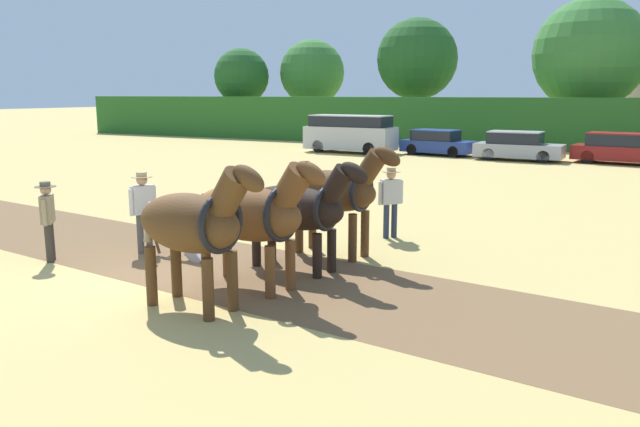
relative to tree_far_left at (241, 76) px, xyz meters
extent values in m
plane|color=tan|center=(22.60, -35.00, -4.79)|extent=(240.00, 240.00, 0.00)
cube|color=brown|center=(19.74, -33.30, -4.78)|extent=(30.93, 6.87, 0.01)
cube|color=#286023|center=(22.60, -2.94, -3.20)|extent=(70.63, 1.98, 3.17)
cylinder|color=brown|center=(0.00, 0.00, -3.00)|extent=(0.44, 0.44, 3.57)
sphere|color=#235623|center=(0.00, 0.00, 0.02)|extent=(4.51, 4.51, 4.51)
cylinder|color=brown|center=(5.12, 2.80, -2.96)|extent=(0.44, 0.44, 3.65)
sphere|color=#387533|center=(5.12, 2.80, 0.33)|extent=(5.32, 5.32, 5.32)
cylinder|color=brown|center=(14.63, 1.50, -2.65)|extent=(0.44, 0.44, 4.27)
sphere|color=#235623|center=(14.63, 1.50, 1.11)|extent=(5.91, 5.91, 5.91)
cylinder|color=#4C3823|center=(26.40, 0.95, -2.83)|extent=(0.44, 0.44, 3.91)
sphere|color=#387533|center=(26.40, 0.95, 1.08)|extent=(7.11, 7.11, 7.11)
cylinder|color=gray|center=(28.83, 23.66, -1.51)|extent=(2.04, 2.04, 6.55)
ellipsoid|color=#513319|center=(24.09, -35.85, -3.39)|extent=(2.06, 1.20, 0.94)
cylinder|color=#513319|center=(24.76, -35.65, -4.30)|extent=(0.18, 0.18, 0.98)
cylinder|color=#513319|center=(24.70, -36.20, -4.30)|extent=(0.18, 0.18, 0.98)
cylinder|color=#513319|center=(23.49, -35.51, -4.30)|extent=(0.18, 0.18, 0.98)
cylinder|color=#513319|center=(23.43, -36.05, -4.30)|extent=(0.18, 0.18, 0.98)
cylinder|color=#513319|center=(24.92, -35.95, -2.88)|extent=(0.87, 0.53, 0.92)
ellipsoid|color=#513319|center=(25.34, -35.99, -2.58)|extent=(0.70, 0.33, 0.54)
cube|color=gray|center=(25.11, -35.97, -2.68)|extent=(0.43, 0.13, 0.57)
cylinder|color=gray|center=(23.16, -35.75, -3.48)|extent=(0.31, 0.15, 0.71)
torus|color=black|center=(24.78, -35.93, -3.31)|extent=(0.21, 0.96, 0.95)
ellipsoid|color=brown|center=(24.24, -34.49, -3.44)|extent=(2.40, 1.27, 0.98)
cylinder|color=brown|center=(25.02, -34.29, -4.33)|extent=(0.18, 0.18, 0.91)
cylinder|color=brown|center=(24.96, -34.85, -4.33)|extent=(0.18, 0.18, 0.91)
cylinder|color=brown|center=(23.53, -34.13, -4.33)|extent=(0.18, 0.18, 0.91)
cylinder|color=brown|center=(23.47, -34.69, -4.33)|extent=(0.18, 0.18, 0.91)
cylinder|color=brown|center=(25.21, -34.60, -2.93)|extent=(0.88, 0.55, 0.92)
ellipsoid|color=brown|center=(25.63, -34.65, -2.64)|extent=(0.70, 0.33, 0.54)
cube|color=black|center=(25.40, -34.62, -2.73)|extent=(0.42, 0.13, 0.56)
cylinder|color=black|center=(23.16, -34.37, -3.55)|extent=(0.31, 0.15, 0.71)
torus|color=black|center=(25.04, -34.58, -3.37)|extent=(0.22, 0.99, 0.98)
ellipsoid|color=black|center=(24.39, -33.13, -3.55)|extent=(2.36, 1.14, 0.85)
cylinder|color=black|center=(25.16, -32.97, -4.36)|extent=(0.18, 0.18, 0.85)
cylinder|color=black|center=(25.10, -33.46, -4.36)|extent=(0.18, 0.18, 0.85)
cylinder|color=black|center=(23.69, -32.80, -4.36)|extent=(0.18, 0.18, 0.85)
cylinder|color=black|center=(23.63, -33.29, -4.36)|extent=(0.18, 0.18, 0.85)
cylinder|color=black|center=(25.36, -33.24, -3.07)|extent=(0.83, 0.49, 0.88)
ellipsoid|color=black|center=(25.77, -33.28, -2.78)|extent=(0.70, 0.33, 0.54)
cube|color=gray|center=(25.54, -33.26, -2.89)|extent=(0.42, 0.13, 0.56)
cylinder|color=gray|center=(23.32, -33.01, -3.64)|extent=(0.31, 0.15, 0.71)
torus|color=black|center=(25.19, -33.22, -3.49)|extent=(0.21, 0.88, 0.87)
ellipsoid|color=#513319|center=(24.55, -31.77, -3.40)|extent=(2.18, 1.13, 0.87)
cylinder|color=#513319|center=(25.25, -31.59, -4.29)|extent=(0.18, 0.18, 1.00)
cylinder|color=#513319|center=(25.19, -32.09, -4.29)|extent=(0.18, 0.18, 1.00)
cylinder|color=#513319|center=(23.90, -31.44, -4.29)|extent=(0.18, 0.18, 1.00)
cylinder|color=#513319|center=(23.84, -31.94, -4.29)|extent=(0.18, 0.18, 1.00)
cylinder|color=#513319|center=(25.43, -31.86, -2.90)|extent=(0.85, 0.50, 0.91)
ellipsoid|color=#513319|center=(25.85, -31.91, -2.60)|extent=(0.70, 0.33, 0.54)
cube|color=gray|center=(25.62, -31.89, -2.72)|extent=(0.43, 0.13, 0.58)
cylinder|color=gray|center=(23.56, -31.66, -3.49)|extent=(0.31, 0.15, 0.71)
torus|color=black|center=(25.27, -31.85, -3.33)|extent=(0.21, 0.89, 0.88)
cube|color=#4C331E|center=(21.84, -33.54, -4.34)|extent=(1.23, 0.23, 0.12)
cube|color=#939399|center=(22.32, -33.59, -4.69)|extent=(0.50, 0.25, 0.39)
cylinder|color=#4C331E|center=(21.31, -33.28, -4.24)|extent=(0.40, 0.10, 0.96)
cylinder|color=#4C331E|center=(21.26, -33.67, -4.24)|extent=(0.40, 0.10, 0.96)
cylinder|color=#4C4C4C|center=(20.88, -33.39, -4.36)|extent=(0.14, 0.14, 0.86)
cylinder|color=#4C4C4C|center=(20.84, -33.62, -4.36)|extent=(0.14, 0.14, 0.86)
cube|color=silver|center=(20.86, -33.50, -3.62)|extent=(0.29, 0.53, 0.61)
sphere|color=tan|center=(20.86, -33.50, -3.20)|extent=(0.23, 0.23, 0.23)
cylinder|color=silver|center=(20.91, -33.21, -3.65)|extent=(0.09, 0.09, 0.57)
cylinder|color=silver|center=(20.81, -33.80, -3.65)|extent=(0.09, 0.09, 0.57)
cylinder|color=tan|center=(20.86, -33.50, -3.13)|extent=(0.44, 0.44, 0.02)
cylinder|color=tan|center=(20.86, -33.50, -3.08)|extent=(0.22, 0.22, 0.10)
cylinder|color=#28334C|center=(25.13, -29.61, -4.37)|extent=(0.14, 0.14, 0.83)
cylinder|color=#28334C|center=(25.00, -29.78, -4.37)|extent=(0.14, 0.14, 0.83)
cube|color=#B7B7BC|center=(25.07, -29.70, -3.67)|extent=(0.46, 0.50, 0.59)
sphere|color=tan|center=(25.07, -29.70, -3.26)|extent=(0.22, 0.22, 0.22)
cylinder|color=#B7B7BC|center=(25.24, -29.47, -3.69)|extent=(0.09, 0.09, 0.55)
cylinder|color=#B7B7BC|center=(24.89, -29.92, -3.69)|extent=(0.09, 0.09, 0.55)
cylinder|color=tan|center=(25.07, -29.70, -3.19)|extent=(0.43, 0.43, 0.02)
cylinder|color=tan|center=(25.07, -29.70, -3.14)|extent=(0.21, 0.21, 0.10)
cylinder|color=#38332D|center=(19.60, -34.90, -4.38)|extent=(0.14, 0.14, 0.81)
cylinder|color=#38332D|center=(19.73, -35.06, -4.38)|extent=(0.14, 0.14, 0.81)
cube|color=tan|center=(19.66, -34.98, -3.69)|extent=(0.45, 0.49, 0.57)
sphere|color=tan|center=(19.66, -34.98, -3.29)|extent=(0.22, 0.22, 0.22)
cylinder|color=tan|center=(19.48, -34.77, -3.72)|extent=(0.09, 0.09, 0.54)
cylinder|color=tan|center=(19.84, -35.20, -3.72)|extent=(0.09, 0.09, 0.54)
cylinder|color=#665B4C|center=(19.66, -34.98, -3.23)|extent=(0.42, 0.42, 0.02)
cylinder|color=#665B4C|center=(19.66, -34.98, -3.18)|extent=(0.21, 0.21, 0.10)
cube|color=#BCBCC1|center=(14.84, -10.32, -3.93)|extent=(5.34, 2.11, 1.31)
cube|color=black|center=(14.84, -10.32, -2.97)|extent=(4.70, 1.89, 0.61)
cube|color=#BCBCC1|center=(14.84, -10.32, -2.64)|extent=(4.70, 1.89, 0.06)
cylinder|color=black|center=(16.50, -9.50, -4.42)|extent=(0.73, 0.24, 0.73)
cylinder|color=black|center=(16.45, -11.23, -4.42)|extent=(0.73, 0.24, 0.73)
cylinder|color=black|center=(13.22, -9.40, -4.42)|extent=(0.73, 0.24, 0.73)
cylinder|color=black|center=(13.17, -11.13, -4.42)|extent=(0.73, 0.24, 0.73)
cube|color=navy|center=(19.84, -9.28, -4.29)|extent=(4.21, 2.28, 0.65)
cube|color=black|center=(19.64, -9.25, -3.70)|extent=(2.60, 1.89, 0.53)
cube|color=navy|center=(19.64, -9.25, -3.40)|extent=(2.60, 1.89, 0.06)
cylinder|color=black|center=(21.18, -8.67, -4.48)|extent=(0.65, 0.30, 0.62)
cylinder|color=black|center=(20.97, -10.21, -4.48)|extent=(0.65, 0.30, 0.62)
cylinder|color=black|center=(18.71, -8.35, -4.48)|extent=(0.65, 0.30, 0.62)
cylinder|color=black|center=(18.50, -9.88, -4.48)|extent=(0.65, 0.30, 0.62)
cube|color=#9E9EA8|center=(24.38, -10.08, -4.27)|extent=(4.40, 1.90, 0.69)
cube|color=black|center=(24.16, -10.08, -3.64)|extent=(2.65, 1.69, 0.57)
cube|color=#9E9EA8|center=(24.16, -10.08, -3.32)|extent=(2.65, 1.69, 0.06)
cylinder|color=black|center=(25.75, -9.31, -4.47)|extent=(0.63, 0.23, 0.63)
cylinder|color=black|center=(25.72, -10.91, -4.47)|extent=(0.63, 0.23, 0.63)
cylinder|color=black|center=(23.05, -9.25, -4.47)|extent=(0.63, 0.23, 0.63)
cylinder|color=black|center=(23.01, -10.85, -4.47)|extent=(0.63, 0.23, 0.63)
cube|color=maroon|center=(29.11, -9.39, -4.26)|extent=(4.58, 2.29, 0.70)
cube|color=black|center=(28.90, -9.36, -3.62)|extent=(2.81, 1.90, 0.58)
cube|color=maroon|center=(28.90, -9.36, -3.30)|extent=(2.81, 1.90, 0.06)
cylinder|color=black|center=(27.86, -8.46, -4.46)|extent=(0.67, 0.30, 0.65)
cylinder|color=black|center=(27.67, -10.00, -4.46)|extent=(0.67, 0.30, 0.65)
camera|label=1|loc=(30.45, -43.39, -1.38)|focal=35.00mm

